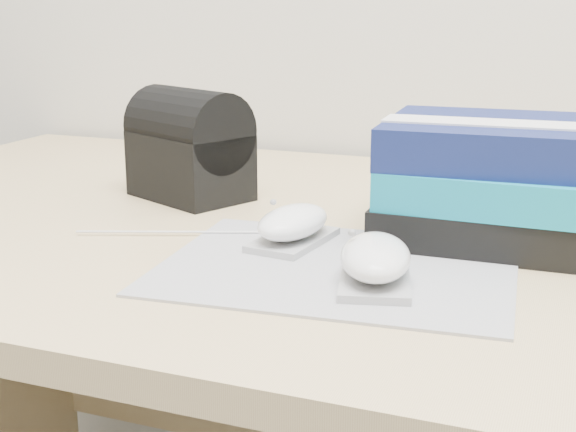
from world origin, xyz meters
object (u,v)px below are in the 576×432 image
at_px(desk, 423,400).
at_px(book_stack, 507,182).
at_px(mouse_front, 375,261).
at_px(pouch, 190,145).
at_px(mouse_rear, 293,225).

xyz_separation_m(desk, book_stack, (0.09, -0.05, 0.30)).
bearing_deg(mouse_front, book_stack, 65.02).
relative_size(desk, book_stack, 6.11).
bearing_deg(book_stack, desk, 150.32).
relative_size(book_stack, pouch, 1.51).
bearing_deg(mouse_rear, book_stack, 28.44).
relative_size(mouse_front, pouch, 0.72).
distance_m(mouse_rear, book_stack, 0.23).
distance_m(mouse_front, book_stack, 0.22).
height_order(desk, pouch, pouch).
bearing_deg(pouch, mouse_front, -37.20).
distance_m(mouse_rear, pouch, 0.25).
relative_size(mouse_front, book_stack, 0.48).
xyz_separation_m(book_stack, pouch, (-0.40, 0.04, 0.01)).
bearing_deg(pouch, desk, 1.83).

